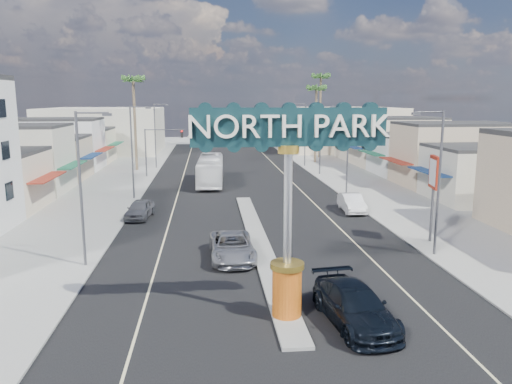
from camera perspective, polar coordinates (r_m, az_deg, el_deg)
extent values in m
plane|color=gray|center=(49.72, -1.57, -0.60)|extent=(160.00, 160.00, 0.00)
cube|color=black|center=(49.72, -1.57, -0.59)|extent=(20.00, 120.00, 0.01)
cube|color=gray|center=(34.20, 0.33, -5.66)|extent=(1.30, 30.00, 0.16)
cube|color=gray|center=(50.71, -17.56, -0.80)|extent=(8.00, 120.00, 0.12)
cube|color=gray|center=(52.55, 13.84, -0.23)|extent=(8.00, 120.00, 0.12)
cube|color=beige|center=(65.34, -24.00, 3.85)|extent=(12.00, 42.00, 6.00)
cube|color=#B7B29E|center=(67.79, 18.33, 4.44)|extent=(12.00, 42.00, 6.00)
cube|color=#B7B29E|center=(95.65, -16.92, 6.77)|extent=(20.00, 20.00, 8.00)
cube|color=beige|center=(97.20, 9.64, 7.13)|extent=(20.00, 20.00, 8.00)
cylinder|color=#C9490F|center=(22.55, 3.54, -11.30)|extent=(1.30, 1.30, 2.20)
cylinder|color=gold|center=(22.13, 3.58, -8.35)|extent=(1.50, 1.50, 0.25)
cylinder|color=#B7B7BC|center=(21.44, 3.66, -1.96)|extent=(0.36, 0.36, 4.80)
cylinder|color=gold|center=(21.03, 3.74, 4.91)|extent=(0.90, 0.90, 0.35)
cube|color=#0D262A|center=(20.96, 3.77, 7.42)|extent=(8.20, 0.50, 1.60)
cylinder|color=#47474C|center=(63.46, -12.48, 4.34)|extent=(0.18, 0.18, 6.00)
cylinder|color=#47474C|center=(62.97, -10.31, 7.02)|extent=(5.00, 0.12, 0.12)
cube|color=black|center=(62.87, -8.47, 6.61)|extent=(0.32, 0.32, 1.00)
sphere|color=red|center=(62.67, -8.48, 6.90)|extent=(0.22, 0.22, 0.22)
cylinder|color=#47474C|center=(64.63, 7.33, 4.61)|extent=(0.18, 0.18, 6.00)
cylinder|color=#47474C|center=(63.88, 5.19, 7.20)|extent=(5.00, 0.12, 0.12)
cube|color=black|center=(63.57, 3.40, 6.75)|extent=(0.32, 0.32, 1.00)
sphere|color=red|center=(63.37, 3.43, 7.03)|extent=(0.22, 0.22, 0.22)
cylinder|color=#47474C|center=(29.99, -19.40, 0.08)|extent=(0.16, 0.16, 9.00)
cylinder|color=#47474C|center=(29.34, -18.21, 8.59)|extent=(1.80, 0.10, 0.10)
cube|color=#47474C|center=(29.19, -16.65, 8.47)|extent=(0.50, 0.22, 0.15)
cylinder|color=#47474C|center=(49.45, -13.98, 4.31)|extent=(0.16, 0.16, 9.00)
cylinder|color=#47474C|center=(49.06, -13.16, 9.45)|extent=(1.80, 0.10, 0.10)
cube|color=#47474C|center=(48.97, -12.21, 9.37)|extent=(0.50, 0.22, 0.15)
cylinder|color=#47474C|center=(71.20, -11.46, 6.25)|extent=(0.16, 0.16, 9.00)
cylinder|color=#47474C|center=(70.93, -10.85, 9.82)|extent=(1.80, 0.10, 0.10)
cube|color=#47474C|center=(70.87, -10.20, 9.76)|extent=(0.50, 0.22, 0.15)
cylinder|color=#47474C|center=(32.30, 20.17, 0.75)|extent=(0.16, 0.16, 9.00)
cylinder|color=#47474C|center=(31.51, 19.19, 8.64)|extent=(1.80, 0.10, 0.10)
cube|color=#47474C|center=(31.19, 17.83, 8.52)|extent=(0.50, 0.22, 0.15)
cylinder|color=#47474C|center=(50.89, 10.43, 4.62)|extent=(0.16, 0.16, 9.00)
cylinder|color=#47474C|center=(50.39, 9.61, 9.60)|extent=(1.80, 0.10, 0.10)
cube|color=#47474C|center=(50.19, 8.71, 9.51)|extent=(0.50, 0.22, 0.15)
cylinder|color=#47474C|center=(72.21, 5.63, 6.47)|extent=(0.16, 0.16, 9.00)
cylinder|color=#47474C|center=(71.86, 4.98, 9.97)|extent=(1.80, 0.10, 0.10)
cube|color=#47474C|center=(71.72, 4.34, 9.90)|extent=(0.50, 0.22, 0.15)
cylinder|color=brown|center=(69.41, -13.65, 7.30)|extent=(0.36, 0.36, 12.00)
cylinder|color=brown|center=(76.54, 6.84, 7.43)|extent=(0.36, 0.36, 11.00)
cylinder|color=brown|center=(82.78, 7.33, 8.34)|extent=(0.36, 0.36, 13.00)
imported|color=#A0A1A5|center=(30.62, -2.76, -6.25)|extent=(2.79, 5.77, 1.58)
imported|color=black|center=(22.56, 11.19, -12.63)|extent=(3.08, 6.07, 1.69)
imported|color=slate|center=(41.99, -13.14, -1.92)|extent=(2.34, 4.61, 1.51)
imported|color=silver|center=(44.03, 10.88, -1.23)|extent=(1.84, 4.75, 1.54)
imported|color=white|center=(57.35, -5.23, 2.51)|extent=(3.17, 11.74, 3.24)
cylinder|color=#47474C|center=(35.69, 19.43, -2.50)|extent=(0.18, 0.18, 3.64)
cube|color=maroon|center=(35.17, 19.72, 2.13)|extent=(0.53, 1.83, 2.19)
cube|color=white|center=(35.14, 19.52, 2.14)|extent=(0.26, 1.44, 1.73)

